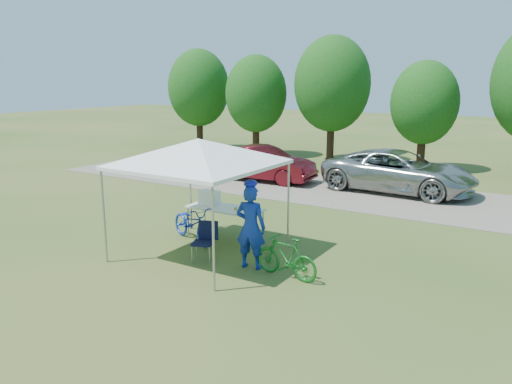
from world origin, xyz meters
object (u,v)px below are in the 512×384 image
bike_blue (192,223)px  cooler (209,198)px  cyclist (251,227)px  folding_chair (205,237)px  sedan (263,163)px  folding_table (225,209)px  bike_green (286,257)px  minivan (399,171)px

bike_blue → cooler: bearing=17.9°
cyclist → cooler: bearing=-42.9°
folding_chair → sedan: size_ratio=0.21×
cyclist → sedan: bearing=-70.6°
folding_chair → cyclist: 1.22m
folding_table → bike_blue: (-0.55, -0.66, -0.30)m
cooler → bike_green: bearing=-25.6°
bike_blue → sedan: sedan is taller
bike_blue → sedan: bearing=40.0°
cooler → sedan: (-2.45, 6.82, -0.29)m
cyclist → bike_green: (0.91, -0.07, -0.48)m
cooler → minivan: bearing=70.4°
folding_chair → cyclist: bearing=-18.1°
folding_chair → minivan: size_ratio=0.16×
cyclist → sedan: (-4.64, 8.23, -0.21)m
folding_table → sedan: size_ratio=0.47×
bike_green → sedan: 9.99m
minivan → cyclist: bearing=179.0°
folding_chair → bike_green: size_ratio=0.60×
cyclist → bike_blue: size_ratio=1.04×
minivan → sedan: minivan is taller
folding_table → cooler: (-0.50, -0.00, 0.23)m
cyclist → sedan: size_ratio=0.44×
folding_table → folding_chair: bearing=-70.6°
folding_table → sedan: (-2.95, 6.82, -0.06)m
cooler → bike_blue: size_ratio=0.30×
folding_chair → folding_table: bearing=86.0°
cyclist → bike_blue: bearing=-28.7°
folding_table → folding_chair: size_ratio=2.23×
folding_table → bike_green: bearing=-29.8°
sedan → folding_chair: bearing=-161.2°
folding_table → bike_green: size_ratio=1.34×
bike_blue → bike_green: size_ratio=1.20×
folding_table → folding_chair: (0.54, -1.52, -0.25)m
cooler → bike_green: size_ratio=0.36×
folding_table → bike_green: (2.60, -1.49, -0.33)m
cooler → sedan: sedan is taller
folding_table → minivan: minivan is taller
cooler → bike_green: cooler is taller
bike_green → sedan: sedan is taller
bike_blue → minivan: bearing=3.7°
bike_blue → minivan: (2.78, 8.33, 0.30)m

